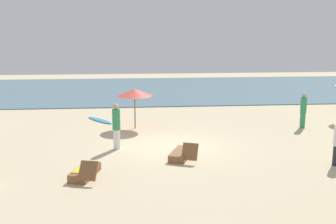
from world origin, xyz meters
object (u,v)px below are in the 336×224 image
Objects in this scene: umbrella_3 at (135,92)px; person_3 at (303,110)px; person_2 at (116,126)px; surfboard at (100,120)px; lounger_2 at (85,172)px; lounger_0 at (182,154)px.

umbrella_3 is 8.43m from person_3.
person_2 reaches higher than surfboard.
person_2 is at bearing 73.59° from lounger_2.
lounger_0 is 0.92× the size of person_2.
umbrella_3 reaches higher than person_2.
lounger_2 is 0.94× the size of person_2.
lounger_0 is at bearing -62.57° from surfboard.
person_2 is at bearing -162.87° from person_3.
lounger_0 is 7.96m from person_3.
umbrella_3 is 7.13m from lounger_2.
umbrella_3 reaches higher than surfboard.
surfboard is (-3.59, 6.92, -0.14)m from lounger_0.
lounger_0 is 0.99× the size of person_3.
umbrella_3 reaches higher than lounger_2.
person_2 is (-2.49, 1.51, 0.80)m from lounger_0.
surfboard is at bearing 165.80° from person_3.
person_3 reaches higher than surfboard.
lounger_0 reaches higher than lounger_2.
umbrella_3 is 1.13× the size of lounger_2.
lounger_0 is at bearing -71.37° from umbrella_3.
person_2 is 0.90× the size of surfboard.
lounger_0 is at bearing -31.22° from person_2.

